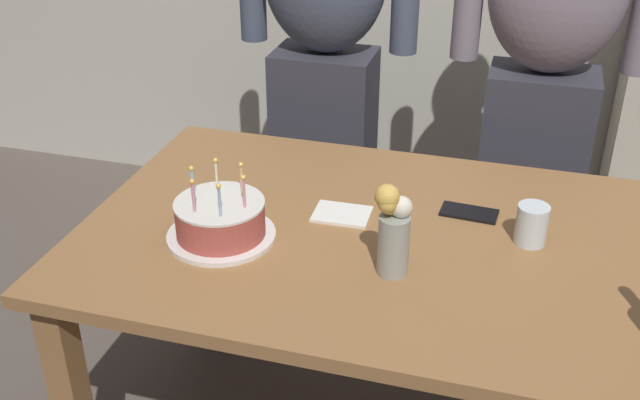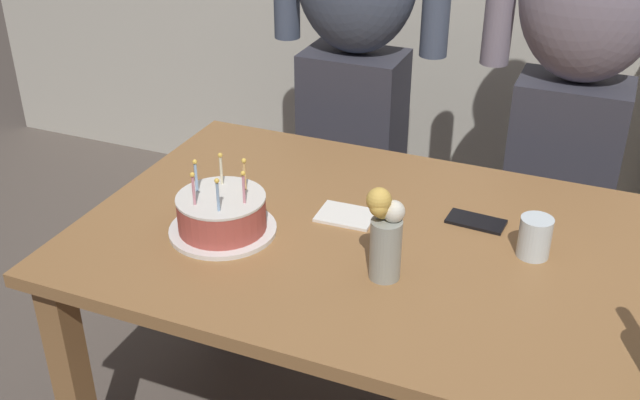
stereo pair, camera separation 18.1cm
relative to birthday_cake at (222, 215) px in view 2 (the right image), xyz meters
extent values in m
cube|color=olive|center=(0.38, 0.12, -0.07)|extent=(1.50, 0.96, 0.03)
cube|color=olive|center=(-0.30, -0.29, -0.44)|extent=(0.07, 0.07, 0.70)
cube|color=olive|center=(-0.30, 0.53, -0.44)|extent=(0.07, 0.07, 0.70)
cylinder|color=white|center=(0.00, 0.00, -0.04)|extent=(0.27, 0.27, 0.01)
cylinder|color=#B24C42|center=(0.00, 0.00, 0.00)|extent=(0.22, 0.22, 0.08)
cylinder|color=silver|center=(0.00, 0.00, 0.05)|extent=(0.22, 0.22, 0.01)
cylinder|color=pink|center=(-0.04, -0.06, 0.09)|extent=(0.01, 0.01, 0.07)
sphere|color=#F9C64C|center=(-0.04, -0.06, 0.13)|extent=(0.01, 0.01, 0.01)
cylinder|color=#93B7DB|center=(0.03, -0.06, 0.09)|extent=(0.01, 0.01, 0.07)
sphere|color=#F9C64C|center=(0.03, -0.06, 0.13)|extent=(0.01, 0.01, 0.01)
cylinder|color=pink|center=(0.07, 0.00, 0.09)|extent=(0.01, 0.01, 0.07)
sphere|color=#F9C64C|center=(0.07, 0.00, 0.13)|extent=(0.01, 0.01, 0.01)
cylinder|color=#EAB266|center=(0.04, 0.06, 0.09)|extent=(0.01, 0.01, 0.07)
sphere|color=#F9C64C|center=(0.04, 0.06, 0.13)|extent=(0.01, 0.01, 0.01)
cylinder|color=beige|center=(-0.03, 0.06, 0.09)|extent=(0.01, 0.01, 0.07)
sphere|color=#F9C64C|center=(-0.03, 0.06, 0.13)|extent=(0.01, 0.01, 0.01)
cylinder|color=#93B7DB|center=(-0.07, 0.00, 0.09)|extent=(0.01, 0.01, 0.07)
sphere|color=#F9C64C|center=(-0.07, 0.00, 0.13)|extent=(0.01, 0.01, 0.01)
cylinder|color=silver|center=(0.72, 0.19, 0.00)|extent=(0.08, 0.08, 0.10)
cube|color=black|center=(0.57, 0.28, -0.04)|extent=(0.15, 0.08, 0.01)
cube|color=white|center=(0.26, 0.19, -0.04)|extent=(0.15, 0.11, 0.01)
cylinder|color=#999E93|center=(0.43, -0.03, 0.02)|extent=(0.07, 0.07, 0.14)
sphere|color=gold|center=(0.42, -0.02, 0.12)|extent=(0.05, 0.05, 0.05)
sphere|color=gold|center=(0.41, -0.03, 0.15)|extent=(0.06, 0.06, 0.06)
sphere|color=silver|center=(0.44, -0.02, 0.12)|extent=(0.05, 0.05, 0.05)
sphere|color=gold|center=(0.41, -0.04, 0.13)|extent=(0.04, 0.04, 0.04)
cube|color=#33333D|center=(0.00, 0.93, -0.33)|extent=(0.34, 0.23, 0.92)
cube|color=#33333D|center=(0.72, 0.93, -0.33)|extent=(0.34, 0.23, 0.92)
camera|label=1|loc=(0.67, -1.45, 0.93)|focal=42.68mm
camera|label=2|loc=(0.84, -1.39, 0.93)|focal=42.68mm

